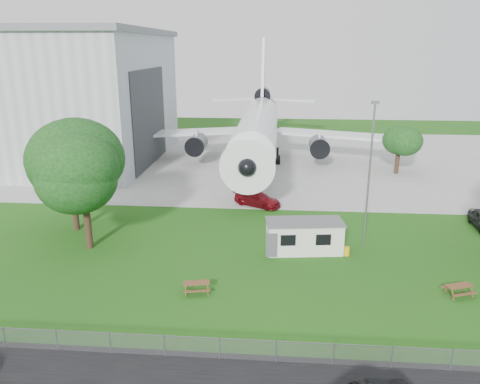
# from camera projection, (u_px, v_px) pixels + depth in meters

# --- Properties ---
(ground) EXTENTS (160.00, 160.00, 0.00)m
(ground) POSITION_uv_depth(u_px,v_px,m) (263.00, 278.00, 34.01)
(ground) COLOR #276516
(concrete_apron) EXTENTS (120.00, 46.00, 0.03)m
(concrete_apron) POSITION_uv_depth(u_px,v_px,m) (272.00, 159.00, 70.19)
(concrete_apron) COLOR #B7B7B2
(concrete_apron) RESTS_ON ground
(hangar) EXTENTS (43.00, 31.00, 18.55)m
(hangar) POSITION_uv_depth(u_px,v_px,m) (13.00, 95.00, 68.45)
(hangar) COLOR #B2B7BC
(hangar) RESTS_ON ground
(airliner) EXTENTS (46.36, 47.73, 17.69)m
(airliner) POSITION_uv_depth(u_px,v_px,m) (258.00, 126.00, 66.74)
(airliner) COLOR white
(airliner) RESTS_ON ground
(site_cabin) EXTENTS (6.89, 3.44, 2.62)m
(site_cabin) POSITION_uv_depth(u_px,v_px,m) (304.00, 236.00, 38.10)
(site_cabin) COLOR silver
(site_cabin) RESTS_ON ground
(picnic_west) EXTENTS (2.06, 1.83, 0.76)m
(picnic_west) POSITION_uv_depth(u_px,v_px,m) (197.00, 292.00, 31.97)
(picnic_west) COLOR brown
(picnic_west) RESTS_ON ground
(picnic_east) EXTENTS (2.20, 2.02, 0.76)m
(picnic_east) POSITION_uv_depth(u_px,v_px,m) (458.00, 295.00, 31.58)
(picnic_east) COLOR brown
(picnic_east) RESTS_ON ground
(fence) EXTENTS (58.00, 0.04, 1.30)m
(fence) POSITION_uv_depth(u_px,v_px,m) (257.00, 361.00, 24.97)
(fence) COLOR gray
(fence) RESTS_ON ground
(lamp_mast) EXTENTS (0.16, 0.16, 12.00)m
(lamp_mast) POSITION_uv_depth(u_px,v_px,m) (369.00, 178.00, 37.50)
(lamp_mast) COLOR slate
(lamp_mast) RESTS_ON ground
(tree_west_big) EXTENTS (8.63, 8.63, 10.39)m
(tree_west_big) POSITION_uv_depth(u_px,v_px,m) (70.00, 165.00, 41.28)
(tree_west_big) COLOR #382619
(tree_west_big) RESTS_ON ground
(tree_west_small) EXTENTS (6.96, 6.96, 9.87)m
(tree_west_small) POSITION_uv_depth(u_px,v_px,m) (83.00, 174.00, 37.23)
(tree_west_small) COLOR #382619
(tree_west_small) RESTS_ON ground
(tree_far_apron) EXTENTS (5.48, 5.48, 7.15)m
(tree_far_apron) POSITION_uv_depth(u_px,v_px,m) (399.00, 141.00, 60.73)
(tree_far_apron) COLOR #382619
(tree_far_apron) RESTS_ON ground
(car_apron_van) EXTENTS (5.48, 4.20, 1.48)m
(car_apron_van) POSITION_uv_depth(u_px,v_px,m) (257.00, 199.00, 49.20)
(car_apron_van) COLOR maroon
(car_apron_van) RESTS_ON ground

